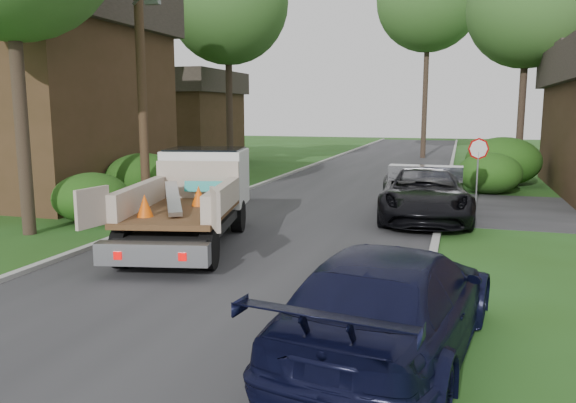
# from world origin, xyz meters

# --- Properties ---
(ground) EXTENTS (120.00, 120.00, 0.00)m
(ground) POSITION_xyz_m (0.00, 0.00, 0.00)
(ground) COLOR #234814
(ground) RESTS_ON ground
(road) EXTENTS (8.00, 90.00, 0.02)m
(road) POSITION_xyz_m (0.00, 10.00, 0.00)
(road) COLOR #28282B
(road) RESTS_ON ground
(curb_left) EXTENTS (0.20, 90.00, 0.12)m
(curb_left) POSITION_xyz_m (-4.10, 10.00, 0.06)
(curb_left) COLOR #9E9E99
(curb_left) RESTS_ON ground
(curb_right) EXTENTS (0.20, 90.00, 0.12)m
(curb_right) POSITION_xyz_m (4.10, 10.00, 0.06)
(curb_right) COLOR #9E9E99
(curb_right) RESTS_ON ground
(stop_sign) EXTENTS (0.71, 0.32, 2.48)m
(stop_sign) POSITION_xyz_m (5.20, 9.00, 1.78)
(stop_sign) COLOR slate
(stop_sign) RESTS_ON ground
(utility_pole) EXTENTS (2.42, 1.25, 10.00)m
(utility_pole) POSITION_xyz_m (-5.48, 4.98, 5.17)
(utility_pole) COLOR #382619
(utility_pole) RESTS_ON ground
(house_left_near) EXTENTS (9.72, 8.64, 8.40)m
(house_left_near) POSITION_xyz_m (-12.00, 7.00, 4.28)
(house_left_near) COLOR #3C2A18
(house_left_near) RESTS_ON ground
(house_left_far) EXTENTS (7.56, 7.56, 6.00)m
(house_left_far) POSITION_xyz_m (-13.50, 22.00, 3.05)
(house_left_far) COLOR #3C2A18
(house_left_far) RESTS_ON ground
(hedge_left_a) EXTENTS (2.34, 2.34, 1.53)m
(hedge_left_a) POSITION_xyz_m (-6.20, 3.00, 0.77)
(hedge_left_a) COLOR #0E3B0D
(hedge_left_a) RESTS_ON ground
(hedge_left_b) EXTENTS (2.86, 2.86, 1.87)m
(hedge_left_b) POSITION_xyz_m (-6.50, 6.50, 0.94)
(hedge_left_b) COLOR #0E3B0D
(hedge_left_b) RESTS_ON ground
(hedge_left_c) EXTENTS (2.60, 2.60, 1.70)m
(hedge_left_c) POSITION_xyz_m (-6.80, 10.00, 0.85)
(hedge_left_c) COLOR #0E3B0D
(hedge_left_c) RESTS_ON ground
(hedge_right_a) EXTENTS (2.60, 2.60, 1.70)m
(hedge_right_a) POSITION_xyz_m (5.80, 13.00, 0.85)
(hedge_right_a) COLOR #0E3B0D
(hedge_right_a) RESTS_ON ground
(hedge_right_b) EXTENTS (3.38, 3.38, 2.21)m
(hedge_right_b) POSITION_xyz_m (6.50, 16.00, 1.10)
(hedge_right_b) COLOR #0E3B0D
(hedge_right_b) RESTS_ON ground
(tree_left_far) EXTENTS (6.40, 6.40, 12.20)m
(tree_left_far) POSITION_xyz_m (-7.50, 17.00, 8.98)
(tree_left_far) COLOR #2D2119
(tree_left_far) RESTS_ON ground
(tree_right_far) EXTENTS (6.00, 6.00, 11.50)m
(tree_right_far) POSITION_xyz_m (7.50, 20.00, 8.48)
(tree_right_far) COLOR #2D2119
(tree_right_far) RESTS_ON ground
(flatbed_truck) EXTENTS (3.87, 6.61, 2.35)m
(flatbed_truck) POSITION_xyz_m (-2.09, 1.95, 1.28)
(flatbed_truck) COLOR black
(flatbed_truck) RESTS_ON ground
(black_pickup) EXTENTS (3.22, 6.09, 1.63)m
(black_pickup) POSITION_xyz_m (3.56, 6.51, 0.82)
(black_pickup) COLOR black
(black_pickup) RESTS_ON ground
(navy_suv) EXTENTS (2.98, 5.74, 1.59)m
(navy_suv) POSITION_xyz_m (3.80, -3.99, 0.79)
(navy_suv) COLOR black
(navy_suv) RESTS_ON ground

